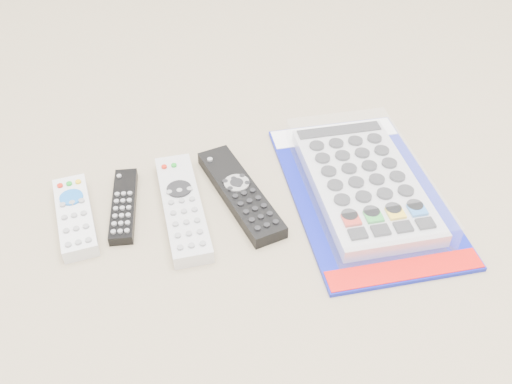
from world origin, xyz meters
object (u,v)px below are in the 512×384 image
object	(u,v)px
remote_slim_black	(124,205)
remote_large_black	(240,193)
jumbo_remote_packaged	(364,182)
remote_silver_dvd	(182,207)
remote_small_grey	(75,216)

from	to	relation	value
remote_slim_black	remote_large_black	bearing A→B (deg)	1.59
remote_large_black	jumbo_remote_packaged	world-z (taller)	jumbo_remote_packaged
remote_large_black	jumbo_remote_packaged	size ratio (longest dim) A/B	0.57
remote_slim_black	jumbo_remote_packaged	size ratio (longest dim) A/B	0.40
remote_large_black	jumbo_remote_packaged	xyz separation A→B (m)	(0.19, -0.05, 0.01)
remote_large_black	remote_silver_dvd	bearing A→B (deg)	173.70
remote_small_grey	remote_large_black	distance (m)	0.25
remote_slim_black	remote_large_black	xyz separation A→B (m)	(0.18, -0.03, 0.00)
remote_small_grey	remote_large_black	xyz separation A→B (m)	(0.25, -0.03, -0.00)
remote_small_grey	remote_large_black	size ratio (longest dim) A/B	0.73
remote_small_grey	remote_slim_black	xyz separation A→B (m)	(0.07, 0.00, -0.00)
remote_small_grey	remote_slim_black	bearing A→B (deg)	1.96
remote_slim_black	remote_large_black	world-z (taller)	remote_large_black
remote_silver_dvd	remote_large_black	bearing A→B (deg)	6.16
remote_slim_black	remote_large_black	size ratio (longest dim) A/B	0.71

